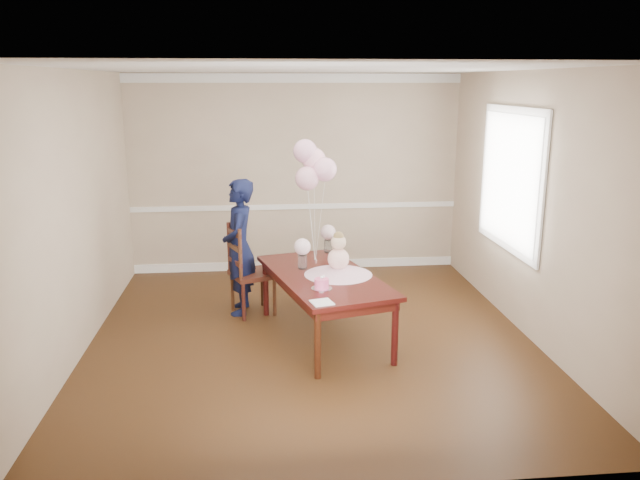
{
  "coord_description": "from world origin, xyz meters",
  "views": [
    {
      "loc": [
        -0.5,
        -6.0,
        2.58
      ],
      "look_at": [
        0.09,
        -0.0,
        1.05
      ],
      "focal_mm": 35.0,
      "sensor_mm": 36.0,
      "label": 1
    }
  ],
  "objects_px": {
    "birthday_cake": "(322,283)",
    "dining_chair_seat": "(253,274)",
    "woman": "(239,247)",
    "dining_table_top": "(324,277)"
  },
  "relations": [
    {
      "from": "birthday_cake",
      "to": "dining_chair_seat",
      "type": "bearing_deg",
      "value": 118.22
    },
    {
      "from": "dining_table_top",
      "to": "woman",
      "type": "relative_size",
      "value": 1.18
    },
    {
      "from": "dining_chair_seat",
      "to": "woman",
      "type": "relative_size",
      "value": 0.29
    },
    {
      "from": "woman",
      "to": "dining_table_top",
      "type": "bearing_deg",
      "value": 48.18
    },
    {
      "from": "dining_table_top",
      "to": "birthday_cake",
      "type": "xyz_separation_m",
      "value": [
        -0.07,
        -0.44,
        0.08
      ]
    },
    {
      "from": "dining_table_top",
      "to": "woman",
      "type": "bearing_deg",
      "value": 121.06
    },
    {
      "from": "dining_chair_seat",
      "to": "woman",
      "type": "bearing_deg",
      "value": 138.51
    },
    {
      "from": "birthday_cake",
      "to": "dining_chair_seat",
      "type": "height_order",
      "value": "birthday_cake"
    },
    {
      "from": "birthday_cake",
      "to": "dining_table_top",
      "type": "bearing_deg",
      "value": 81.08
    },
    {
      "from": "dining_chair_seat",
      "to": "woman",
      "type": "xyz_separation_m",
      "value": [
        -0.14,
        0.05,
        0.31
      ]
    }
  ]
}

